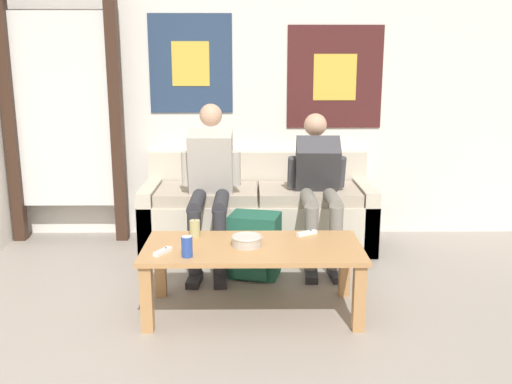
# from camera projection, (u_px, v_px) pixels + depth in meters

# --- Properties ---
(wall_back) EXTENTS (10.00, 0.07, 2.55)m
(wall_back) POSITION_uv_depth(u_px,v_px,m) (226.00, 92.00, 5.00)
(wall_back) COLOR white
(wall_back) RESTS_ON ground_plane
(door_frame) EXTENTS (1.00, 0.10, 2.15)m
(door_frame) POSITION_uv_depth(u_px,v_px,m) (62.00, 103.00, 4.79)
(door_frame) COLOR #382319
(door_frame) RESTS_ON ground_plane
(couch) EXTENTS (1.92, 0.75, 0.76)m
(couch) POSITION_uv_depth(u_px,v_px,m) (258.00, 213.00, 4.86)
(couch) COLOR beige
(couch) RESTS_ON ground_plane
(coffee_table) EXTENTS (1.35, 0.63, 0.44)m
(coffee_table) POSITION_uv_depth(u_px,v_px,m) (253.00, 256.00, 3.53)
(coffee_table) COLOR #B27F4C
(coffee_table) RESTS_ON ground_plane
(person_seated_adult) EXTENTS (0.47, 0.89, 1.22)m
(person_seated_adult) POSITION_uv_depth(u_px,v_px,m) (210.00, 180.00, 4.37)
(person_seated_adult) COLOR #2D2D33
(person_seated_adult) RESTS_ON ground_plane
(person_seated_teen) EXTENTS (0.47, 0.98, 1.13)m
(person_seated_teen) POSITION_uv_depth(u_px,v_px,m) (318.00, 181.00, 4.46)
(person_seated_teen) COLOR gray
(person_seated_teen) RESTS_ON ground_plane
(backpack) EXTENTS (0.40, 0.36, 0.47)m
(backpack) POSITION_uv_depth(u_px,v_px,m) (254.00, 247.00, 4.17)
(backpack) COLOR #1E5642
(backpack) RESTS_ON ground_plane
(ceramic_bowl) EXTENTS (0.19, 0.19, 0.06)m
(ceramic_bowl) POSITION_uv_depth(u_px,v_px,m) (247.00, 240.00, 3.50)
(ceramic_bowl) COLOR #B7B2A8
(ceramic_bowl) RESTS_ON coffee_table
(pillar_candle) EXTENTS (0.07, 0.07, 0.12)m
(pillar_candle) POSITION_uv_depth(u_px,v_px,m) (195.00, 228.00, 3.68)
(pillar_candle) COLOR tan
(pillar_candle) RESTS_ON coffee_table
(drink_can_blue) EXTENTS (0.07, 0.07, 0.12)m
(drink_can_blue) POSITION_uv_depth(u_px,v_px,m) (187.00, 247.00, 3.30)
(drink_can_blue) COLOR #28479E
(drink_can_blue) RESTS_ON coffee_table
(game_controller_near_left) EXTENTS (0.14, 0.10, 0.03)m
(game_controller_near_left) POSITION_uv_depth(u_px,v_px,m) (307.00, 233.00, 3.72)
(game_controller_near_left) COLOR white
(game_controller_near_left) RESTS_ON coffee_table
(game_controller_near_right) EXTENTS (0.10, 0.14, 0.03)m
(game_controller_near_right) POSITION_uv_depth(u_px,v_px,m) (163.00, 252.00, 3.37)
(game_controller_near_right) COLOR white
(game_controller_near_right) RESTS_ON coffee_table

